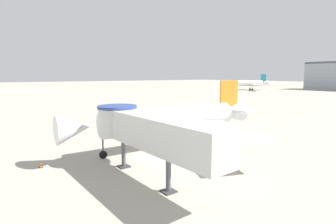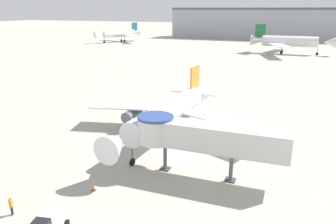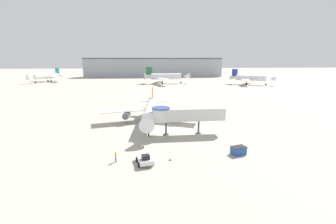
{
  "view_description": "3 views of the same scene",
  "coord_description": "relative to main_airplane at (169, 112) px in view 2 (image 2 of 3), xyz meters",
  "views": [
    {
      "loc": [
        24.73,
        -17.13,
        9.5
      ],
      "look_at": [
        -6.22,
        6.37,
        4.06
      ],
      "focal_mm": 28.0,
      "sensor_mm": 36.0,
      "label": 1
    },
    {
      "loc": [
        13.71,
        -36.58,
        17.74
      ],
      "look_at": [
        -0.33,
        -0.7,
        5.56
      ],
      "focal_mm": 35.0,
      "sensor_mm": 36.0,
      "label": 2
    },
    {
      "loc": [
        -3.12,
        -53.43,
        16.7
      ],
      "look_at": [
        2.22,
        3.68,
        3.29
      ],
      "focal_mm": 24.0,
      "sensor_mm": 36.0,
      "label": 3
    }
  ],
  "objects": [
    {
      "name": "ground_crew_marshaller",
      "position": [
        -6.36,
        -22.79,
        -2.68
      ],
      "size": [
        0.32,
        0.4,
        1.81
      ],
      "rotation": [
        0.0,
        0.0,
        5.1
      ],
      "color": "#1E2338",
      "rests_on": "ground_plane"
    },
    {
      "name": "ground_plane",
      "position": [
        2.23,
        -4.7,
        -3.73
      ],
      "size": [
        800.0,
        800.0,
        0.0
      ],
      "primitive_type": "plane",
      "color": "#A8A393"
    },
    {
      "name": "main_airplane",
      "position": [
        0.0,
        0.0,
        0.0
      ],
      "size": [
        27.99,
        27.7,
        8.75
      ],
      "rotation": [
        0.0,
        0.0,
        -0.08
      ],
      "color": "silver",
      "rests_on": "ground_plane"
    },
    {
      "name": "jet_bridge",
      "position": [
        7.03,
        -9.53,
        0.96
      ],
      "size": [
        16.57,
        4.1,
        6.37
      ],
      "rotation": [
        0.0,
        0.0,
        0.02
      ],
      "color": "silver",
      "rests_on": "ground_plane"
    },
    {
      "name": "background_jet_green_tail",
      "position": [
        12.01,
        102.8,
        1.38
      ],
      "size": [
        32.51,
        37.24,
        11.7
      ],
      "rotation": [
        0.0,
        0.0,
        1.57
      ],
      "color": "silver",
      "rests_on": "ground_plane"
    },
    {
      "name": "traffic_cone_near_nose",
      "position": [
        -1.88,
        -16.58,
        -3.42
      ],
      "size": [
        0.39,
        0.39,
        0.65
      ],
      "color": "black",
      "rests_on": "ground_plane"
    },
    {
      "name": "background_jet_teal_tail",
      "position": [
        -77.08,
        122.94,
        0.77
      ],
      "size": [
        27.46,
        27.0,
        10.23
      ],
      "rotation": [
        0.0,
        0.0,
        -0.5
      ],
      "color": "white",
      "rests_on": "ground_plane"
    },
    {
      "name": "terminal_building",
      "position": [
        6.36,
        170.3,
        5.48
      ],
      "size": [
        133.21,
        19.22,
        18.39
      ],
      "color": "#999EA8",
      "rests_on": "ground_plane"
    }
  ]
}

